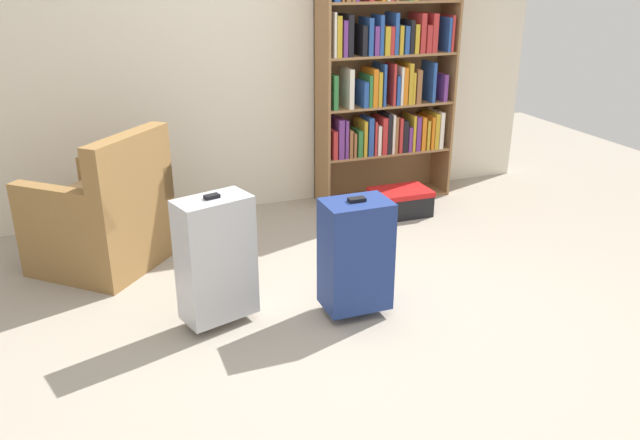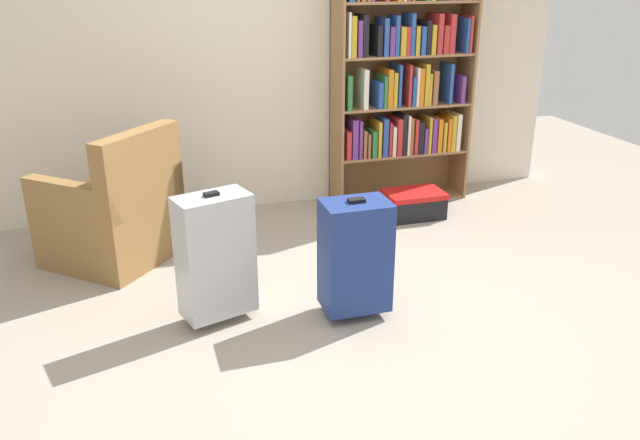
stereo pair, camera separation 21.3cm
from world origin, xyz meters
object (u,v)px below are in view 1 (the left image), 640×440
Objects in this scene: bookshelf at (386,72)px; suitcase_silver at (216,259)px; storage_box at (400,201)px; mug at (177,243)px; armchair at (104,220)px; suitcase_navy_blue at (356,255)px.

suitcase_silver is at bearing -137.97° from bookshelf.
bookshelf is 4.35× the size of storage_box.
armchair is at bearing -168.94° from mug.
storage_box is 2.05m from suitcase_silver.
mug is 1.50m from suitcase_navy_blue.
mug is 0.16× the size of suitcase_silver.
bookshelf is at bearing 60.02° from suitcase_navy_blue.
suitcase_navy_blue reaches higher than mug.
suitcase_silver is 0.76m from suitcase_navy_blue.
armchair is 8.24× the size of mug.
mug is at bearing 123.38° from suitcase_navy_blue.
storage_box is at bearing 3.77° from armchair.
suitcase_navy_blue is at bearing -11.77° from suitcase_silver.
suitcase_navy_blue is (-0.99, -1.71, -0.69)m from bookshelf.
suitcase_navy_blue is (0.81, -1.23, 0.31)m from mug.
suitcase_navy_blue is at bearing -56.62° from mug.
bookshelf reaches higher than suitcase_silver.
suitcase_silver is (-1.73, -1.56, -0.66)m from bookshelf.
bookshelf is 16.35× the size of mug.
suitcase_silver reaches higher than mug.
mug is (0.46, 0.09, -0.27)m from armchair.
armchair is 1.32× the size of suitcase_silver.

